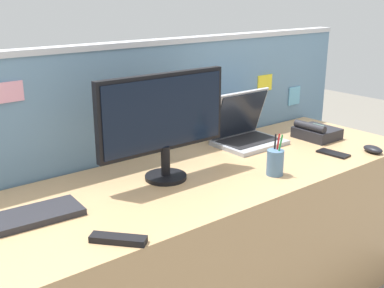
{
  "coord_description": "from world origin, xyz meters",
  "views": [
    {
      "loc": [
        -1.15,
        -1.39,
        1.44
      ],
      "look_at": [
        0.0,
        0.05,
        0.85
      ],
      "focal_mm": 44.92,
      "sensor_mm": 36.0,
      "label": 1
    }
  ],
  "objects": [
    {
      "name": "desk",
      "position": [
        0.0,
        0.0,
        0.37
      ],
      "size": [
        2.17,
        0.69,
        0.73
      ],
      "primitive_type": "cube",
      "color": "tan",
      "rests_on": "ground_plane"
    },
    {
      "name": "cubicle_divider",
      "position": [
        0.0,
        0.38,
        0.62
      ],
      "size": [
        2.55,
        0.08,
        1.24
      ],
      "color": "#6084A3",
      "rests_on": "ground_plane"
    },
    {
      "name": "desktop_monitor",
      "position": [
        -0.13,
        0.06,
        0.98
      ],
      "size": [
        0.57,
        0.17,
        0.42
      ],
      "color": "black",
      "rests_on": "desk"
    },
    {
      "name": "laptop",
      "position": [
        0.44,
        0.19,
        0.8
      ],
      "size": [
        0.32,
        0.25,
        0.26
      ],
      "color": "#9EA0A8",
      "rests_on": "desk"
    },
    {
      "name": "desk_phone",
      "position": [
        0.78,
        0.03,
        0.76
      ],
      "size": [
        0.17,
        0.19,
        0.09
      ],
      "color": "#232328",
      "rests_on": "desk"
    },
    {
      "name": "keyboard_main",
      "position": [
        -0.74,
        0.04,
        0.74
      ],
      "size": [
        0.45,
        0.17,
        0.02
      ],
      "primitive_type": "cube",
      "rotation": [
        0.0,
        0.0,
        -0.06
      ],
      "color": "#232328",
      "rests_on": "desk"
    },
    {
      "name": "computer_mouse_right_hand",
      "position": [
        0.8,
        -0.28,
        0.75
      ],
      "size": [
        0.08,
        0.11,
        0.03
      ],
      "primitive_type": "ellipsoid",
      "rotation": [
        0.0,
        0.0,
        -0.19
      ],
      "color": "black",
      "rests_on": "desk"
    },
    {
      "name": "pen_cup",
      "position": [
        0.24,
        -0.18,
        0.78
      ],
      "size": [
        0.07,
        0.07,
        0.17
      ],
      "color": "#4C7093",
      "rests_on": "desk"
    },
    {
      "name": "cell_phone_black_slab",
      "position": [
        0.64,
        -0.18,
        0.74
      ],
      "size": [
        0.07,
        0.15,
        0.01
      ],
      "primitive_type": "cube",
      "rotation": [
        0.0,
        0.0,
        0.09
      ],
      "color": "black",
      "rests_on": "desk"
    },
    {
      "name": "tv_remote",
      "position": [
        -0.53,
        -0.27,
        0.74
      ],
      "size": [
        0.14,
        0.16,
        0.02
      ],
      "primitive_type": "cube",
      "rotation": [
        0.0,
        0.0,
        0.72
      ],
      "color": "black",
      "rests_on": "desk"
    }
  ]
}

